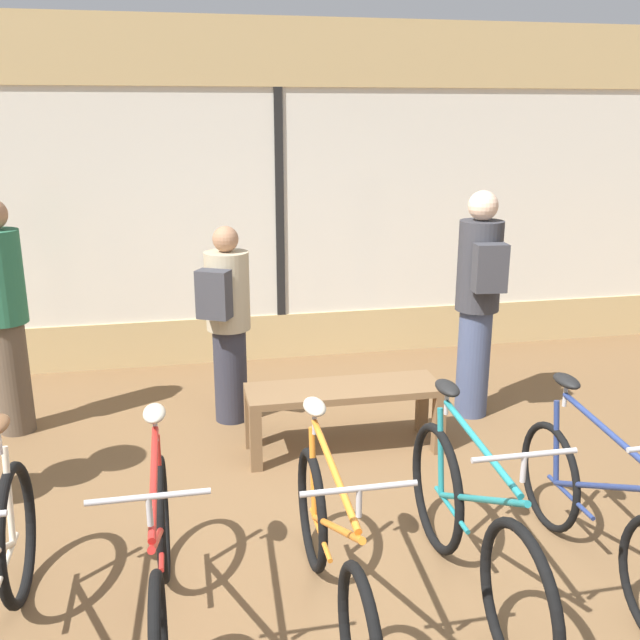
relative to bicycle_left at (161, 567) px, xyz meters
The scene contains 10 objects.
ground_plane 1.26m from the bicycle_left, 20.18° to the left, with size 24.00×24.00×0.00m, color brown.
shop_back_wall 4.21m from the bicycle_left, 73.71° to the left, with size 12.00×0.08×3.20m.
bicycle_left is the anchor object (origin of this frame).
bicycle_center_left 0.79m from the bicycle_left, ahead, with size 0.46×1.70×1.01m.
bicycle_center_right 1.50m from the bicycle_left, ahead, with size 0.46×1.72×1.04m.
bicycle_right 2.22m from the bicycle_left, ahead, with size 0.46×1.67×1.00m.
display_bench 2.13m from the bicycle_left, 53.57° to the left, with size 1.40×0.44×0.49m.
customer_near_rack 2.84m from the bicycle_left, 114.47° to the left, with size 0.56×0.46×1.79m.
customer_by_window 3.29m from the bicycle_left, 41.17° to the left, with size 0.37×0.50×1.81m.
customer_mid_floor 2.50m from the bicycle_left, 78.24° to the left, with size 0.48×0.56×1.56m.
Camera 1 is at (-0.96, -3.32, 2.38)m, focal length 40.00 mm.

